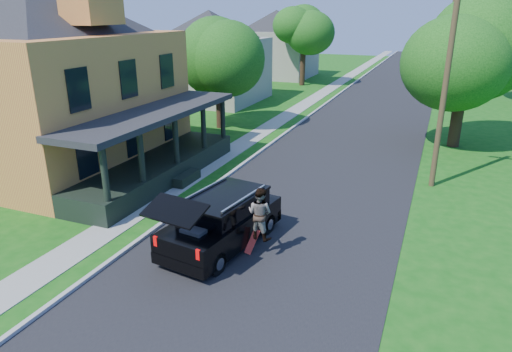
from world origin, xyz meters
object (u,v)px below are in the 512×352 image
at_px(skateboarder, 260,213).
at_px(tree_right_near, 467,45).
at_px(black_suv, 222,221).
at_px(utility_pole_near, 446,83).

height_order(skateboarder, tree_right_near, tree_right_near).
bearing_deg(black_suv, tree_right_near, 74.14).
bearing_deg(utility_pole_near, skateboarder, -115.42).
xyz_separation_m(black_suv, skateboarder, (1.34, -0.11, 0.54)).
xyz_separation_m(black_suv, utility_pole_near, (6.05, 8.25, 3.55)).
relative_size(skateboarder, utility_pole_near, 0.19).
bearing_deg(tree_right_near, black_suv, -114.14).
relative_size(black_suv, utility_pole_near, 0.60).
distance_m(skateboarder, tree_right_near, 16.85).
bearing_deg(black_suv, skateboarder, 3.79).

